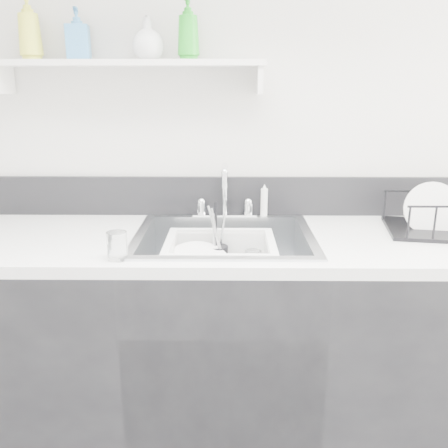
{
  "coord_description": "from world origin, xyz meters",
  "views": [
    {
      "loc": [
        0.02,
        -0.43,
        1.44
      ],
      "look_at": [
        0.0,
        1.14,
        0.98
      ],
      "focal_mm": 38.0,
      "sensor_mm": 36.0,
      "label": 1
    }
  ],
  "objects_px": {
    "sink": "(224,260)",
    "wash_tub": "(220,261)",
    "counter_run": "(224,350)",
    "dish_rack": "(444,214)"
  },
  "relations": [
    {
      "from": "sink",
      "to": "wash_tub",
      "type": "xyz_separation_m",
      "value": [
        -0.01,
        -0.01,
        -0.0
      ]
    },
    {
      "from": "counter_run",
      "to": "dish_rack",
      "type": "distance_m",
      "value": 0.97
    },
    {
      "from": "counter_run",
      "to": "sink",
      "type": "distance_m",
      "value": 0.37
    },
    {
      "from": "counter_run",
      "to": "dish_rack",
      "type": "xyz_separation_m",
      "value": [
        0.81,
        0.06,
        0.53
      ]
    },
    {
      "from": "dish_rack",
      "to": "counter_run",
      "type": "bearing_deg",
      "value": -166.31
    },
    {
      "from": "wash_tub",
      "to": "dish_rack",
      "type": "bearing_deg",
      "value": 4.92
    },
    {
      "from": "dish_rack",
      "to": "wash_tub",
      "type": "bearing_deg",
      "value": -165.71
    },
    {
      "from": "sink",
      "to": "wash_tub",
      "type": "distance_m",
      "value": 0.02
    },
    {
      "from": "sink",
      "to": "dish_rack",
      "type": "relative_size",
      "value": 1.63
    },
    {
      "from": "sink",
      "to": "dish_rack",
      "type": "bearing_deg",
      "value": 4.32
    }
  ]
}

